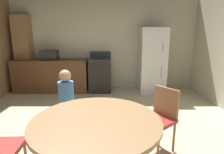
# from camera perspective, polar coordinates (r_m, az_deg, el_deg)

# --- Properties ---
(ground_plane) EXTENTS (14.00, 14.00, 0.00)m
(ground_plane) POSITION_cam_1_polar(r_m,az_deg,el_deg) (2.82, -5.02, -20.60)
(ground_plane) COLOR beige
(wall_back) EXTENTS (5.56, 0.12, 2.70)m
(wall_back) POSITION_cam_1_polar(r_m,az_deg,el_deg) (5.43, -2.33, 10.72)
(wall_back) COLOR beige
(wall_back) RESTS_ON ground
(kitchen_counter) EXTENTS (2.04, 0.60, 0.90)m
(kitchen_counter) POSITION_cam_1_polar(r_m,az_deg,el_deg) (5.41, -18.09, 0.47)
(kitchen_counter) COLOR brown
(kitchen_counter) RESTS_ON ground
(pantry_column) EXTENTS (0.44, 0.36, 2.10)m
(pantry_column) POSITION_cam_1_polar(r_m,az_deg,el_deg) (5.79, -25.52, 6.65)
(pantry_column) COLOR #9E754C
(pantry_column) RESTS_ON ground
(oven_range) EXTENTS (0.60, 0.60, 1.10)m
(oven_range) POSITION_cam_1_polar(r_m,az_deg,el_deg) (5.15, -3.49, 0.67)
(oven_range) COLOR black
(oven_range) RESTS_ON ground
(refrigerator) EXTENTS (0.68, 0.68, 1.76)m
(refrigerator) POSITION_cam_1_polar(r_m,az_deg,el_deg) (5.13, 12.80, 5.02)
(refrigerator) COLOR white
(refrigerator) RESTS_ON ground
(microwave) EXTENTS (0.44, 0.32, 0.26)m
(microwave) POSITION_cam_1_polar(r_m,az_deg,el_deg) (5.33, -18.79, 6.56)
(microwave) COLOR #2D2B28
(microwave) RESTS_ON kitchen_counter
(dining_table) EXTENTS (1.27, 1.27, 0.76)m
(dining_table) POSITION_cam_1_polar(r_m,az_deg,el_deg) (1.90, -4.67, -17.18)
(dining_table) COLOR #9E754C
(dining_table) RESTS_ON ground
(chair_northeast) EXTENTS (0.56, 0.56, 0.87)m
(chair_northeast) POSITION_cam_1_polar(r_m,az_deg,el_deg) (2.60, 15.13, -11.55)
(chair_northeast) COLOR #9E754C
(chair_northeast) RESTS_ON ground
(person_child) EXTENTS (0.30, 0.30, 1.09)m
(person_child) POSITION_cam_1_polar(r_m,az_deg,el_deg) (2.75, -13.77, -8.32)
(person_child) COLOR #665B51
(person_child) RESTS_ON ground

